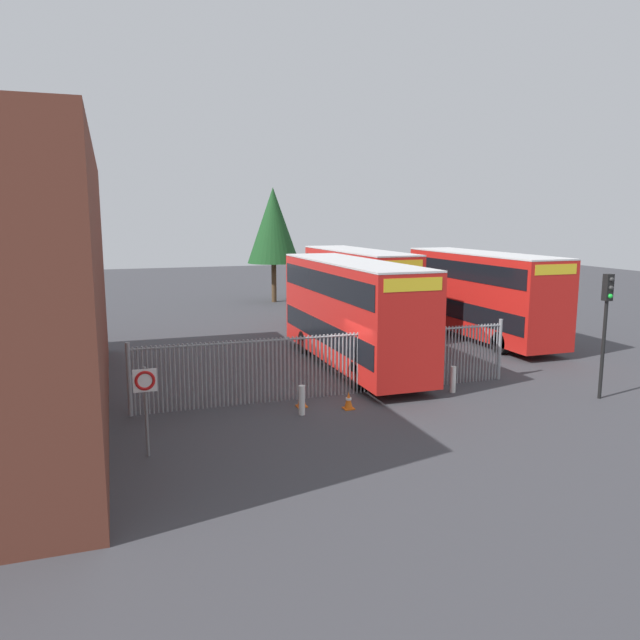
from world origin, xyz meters
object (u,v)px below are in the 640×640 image
at_px(bollard_near_left, 302,400).
at_px(speed_limit_sign_post, 145,391).
at_px(traffic_cone_by_gate, 349,400).
at_px(traffic_light_kerbside, 606,313).
at_px(double_decker_bus_behind_fence_right, 481,292).
at_px(double_decker_bus_behind_fence_left, 357,287).
at_px(double_decker_bus_near_gate, 351,309).
at_px(traffic_cone_mid_forecourt, 302,398).
at_px(bollard_center_front, 453,379).

bearing_deg(bollard_near_left, speed_limit_sign_post, -157.73).
distance_m(traffic_cone_by_gate, speed_limit_sign_post, 6.89).
xyz_separation_m(bollard_near_left, traffic_light_kerbside, (10.24, -1.65, 2.51)).
distance_m(double_decker_bus_behind_fence_right, speed_limit_sign_post, 20.12).
bearing_deg(double_decker_bus_behind_fence_left, double_decker_bus_behind_fence_right, -41.06).
bearing_deg(double_decker_bus_behind_fence_left, traffic_cone_by_gate, -113.41).
relative_size(double_decker_bus_near_gate, double_decker_bus_behind_fence_left, 1.00).
height_order(traffic_cone_mid_forecourt, speed_limit_sign_post, speed_limit_sign_post).
height_order(speed_limit_sign_post, traffic_light_kerbside, traffic_light_kerbside).
relative_size(double_decker_bus_behind_fence_left, speed_limit_sign_post, 4.50).
height_order(double_decker_bus_behind_fence_left, speed_limit_sign_post, double_decker_bus_behind_fence_left).
relative_size(double_decker_bus_behind_fence_right, traffic_cone_by_gate, 18.32).
xyz_separation_m(double_decker_bus_behind_fence_left, traffic_cone_by_gate, (-5.63, -13.00, -2.13)).
bearing_deg(traffic_cone_mid_forecourt, bollard_center_front, -1.59).
distance_m(double_decker_bus_behind_fence_right, bollard_center_front, 10.49).
relative_size(double_decker_bus_behind_fence_right, traffic_light_kerbside, 2.51).
bearing_deg(traffic_cone_mid_forecourt, double_decker_bus_near_gate, 52.12).
bearing_deg(double_decker_bus_behind_fence_right, bollard_near_left, -144.59).
relative_size(double_decker_bus_behind_fence_left, bollard_near_left, 11.38).
bearing_deg(bollard_center_front, traffic_cone_by_gate, -172.37).
bearing_deg(double_decker_bus_near_gate, double_decker_bus_behind_fence_right, 21.42).
relative_size(bollard_center_front, traffic_cone_by_gate, 1.61).
bearing_deg(bollard_near_left, traffic_light_kerbside, -9.15).
bearing_deg(speed_limit_sign_post, double_decker_bus_near_gate, 40.49).
relative_size(double_decker_bus_behind_fence_right, bollard_center_front, 11.38).
relative_size(double_decker_bus_behind_fence_left, traffic_cone_by_gate, 18.32).
relative_size(traffic_cone_by_gate, speed_limit_sign_post, 0.25).
bearing_deg(bollard_center_front, bollard_near_left, -173.82).
bearing_deg(double_decker_bus_behind_fence_right, speed_limit_sign_post, -147.96).
xyz_separation_m(bollard_near_left, bollard_center_front, (5.83, 0.63, 0.00)).
bearing_deg(bollard_near_left, double_decker_bus_near_gate, 54.69).
relative_size(double_decker_bus_near_gate, traffic_light_kerbside, 2.51).
bearing_deg(double_decker_bus_behind_fence_right, traffic_light_kerbside, -100.92).
bearing_deg(bollard_center_front, speed_limit_sign_post, -166.26).
relative_size(bollard_center_front, speed_limit_sign_post, 0.40).
xyz_separation_m(traffic_cone_by_gate, traffic_cone_mid_forecourt, (-1.37, 0.72, 0.00)).
distance_m(double_decker_bus_behind_fence_left, traffic_light_kerbside, 15.02).
relative_size(speed_limit_sign_post, traffic_light_kerbside, 0.56).
height_order(double_decker_bus_behind_fence_right, traffic_cone_by_gate, double_decker_bus_behind_fence_right).
xyz_separation_m(double_decker_bus_near_gate, traffic_light_kerbside, (6.42, -7.05, 0.56)).
relative_size(double_decker_bus_near_gate, bollard_near_left, 11.38).
distance_m(double_decker_bus_near_gate, traffic_cone_mid_forecourt, 6.22).
bearing_deg(double_decker_bus_near_gate, traffic_light_kerbside, -47.69).
bearing_deg(double_decker_bus_behind_fence_left, traffic_light_kerbside, -78.45).
xyz_separation_m(bollard_center_front, speed_limit_sign_post, (-10.63, -2.60, 1.30)).
height_order(double_decker_bus_near_gate, traffic_cone_by_gate, double_decker_bus_near_gate).
relative_size(bollard_center_front, traffic_light_kerbside, 0.22).
distance_m(bollard_near_left, traffic_light_kerbside, 10.67).
relative_size(double_decker_bus_near_gate, speed_limit_sign_post, 4.50).
height_order(traffic_cone_mid_forecourt, traffic_light_kerbside, traffic_light_kerbside).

